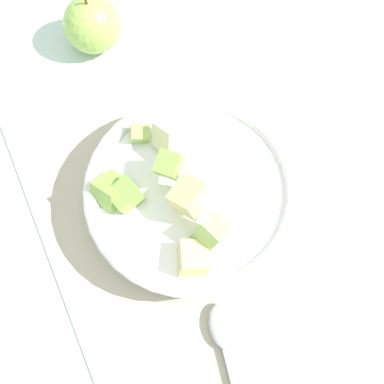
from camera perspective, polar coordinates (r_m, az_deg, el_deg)
The scene contains 5 objects.
ground_plane at distance 0.65m, azimuth -0.23°, elevation -3.16°, with size 2.40×2.40×0.00m, color silver.
placemat at distance 0.65m, azimuth -0.23°, elevation -3.08°, with size 0.49×0.37×0.01m, color #BCB299.
salad_bowl at distance 0.62m, azimuth -0.13°, elevation -0.20°, with size 0.27×0.27×0.10m.
serving_spoon at distance 0.61m, azimuth 4.92°, elevation -19.31°, with size 0.23×0.07×0.01m.
whole_apple at distance 0.77m, azimuth -11.24°, elevation 18.14°, with size 0.08×0.08×0.10m.
Camera 1 is at (-0.19, 0.08, 0.62)m, focal length 47.03 mm.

